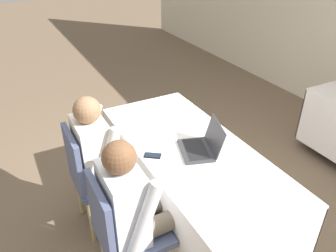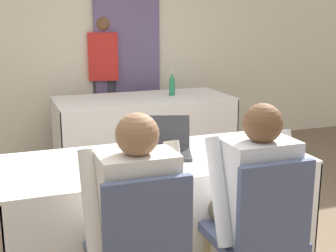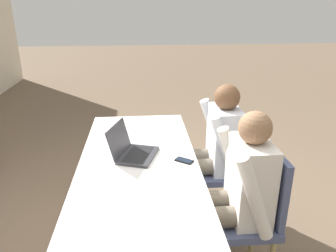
# 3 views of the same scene
# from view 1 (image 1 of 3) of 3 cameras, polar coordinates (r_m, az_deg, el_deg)

# --- Properties ---
(ground_plane) EXTENTS (24.00, 24.00, 0.00)m
(ground_plane) POSITION_cam_1_polar(r_m,az_deg,el_deg) (3.02, 3.59, -15.46)
(ground_plane) COLOR brown
(conference_table_near) EXTENTS (1.86, 0.81, 0.74)m
(conference_table_near) POSITION_cam_1_polar(r_m,az_deg,el_deg) (2.64, 3.98, -6.90)
(conference_table_near) COLOR white
(conference_table_near) RESTS_ON ground_plane
(laptop) EXTENTS (0.39, 0.37, 0.23)m
(laptop) POSITION_cam_1_polar(r_m,az_deg,el_deg) (2.48, 5.87, -3.47)
(laptop) COLOR #333338
(laptop) RESTS_ON conference_table_near
(cell_phone) EXTENTS (0.12, 0.14, 0.01)m
(cell_phone) POSITION_cam_1_polar(r_m,az_deg,el_deg) (2.44, -2.69, -5.16)
(cell_phone) COLOR black
(cell_phone) RESTS_ON conference_table_near
(paper_beside_laptop) EXTENTS (0.31, 0.36, 0.00)m
(paper_beside_laptop) POSITION_cam_1_polar(r_m,az_deg,el_deg) (2.61, 8.90, -3.07)
(paper_beside_laptop) COLOR white
(paper_beside_laptop) RESTS_ON conference_table_near
(paper_centre_table) EXTENTS (0.25, 0.32, 0.00)m
(paper_centre_table) POSITION_cam_1_polar(r_m,az_deg,el_deg) (2.22, 16.58, -11.03)
(paper_centre_table) COLOR white
(paper_centre_table) RESTS_ON conference_table_near
(chair_near_left) EXTENTS (0.44, 0.44, 0.93)m
(chair_near_left) POSITION_cam_1_polar(r_m,az_deg,el_deg) (2.69, -12.99, -8.17)
(chair_near_left) COLOR tan
(chair_near_left) RESTS_ON ground_plane
(chair_near_right) EXTENTS (0.44, 0.44, 0.93)m
(chair_near_right) POSITION_cam_1_polar(r_m,az_deg,el_deg) (2.23, -8.01, -17.51)
(chair_near_right) COLOR tan
(chair_near_right) RESTS_ON ground_plane
(person_checkered_shirt) EXTENTS (0.50, 0.52, 1.19)m
(person_checkered_shirt) POSITION_cam_1_polar(r_m,az_deg,el_deg) (2.62, -11.20, -4.83)
(person_checkered_shirt) COLOR #665B4C
(person_checkered_shirt) RESTS_ON ground_plane
(person_white_shirt) EXTENTS (0.50, 0.52, 1.19)m
(person_white_shirt) POSITION_cam_1_polar(r_m,az_deg,el_deg) (2.14, -5.64, -13.77)
(person_white_shirt) COLOR #665B4C
(person_white_shirt) RESTS_ON ground_plane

